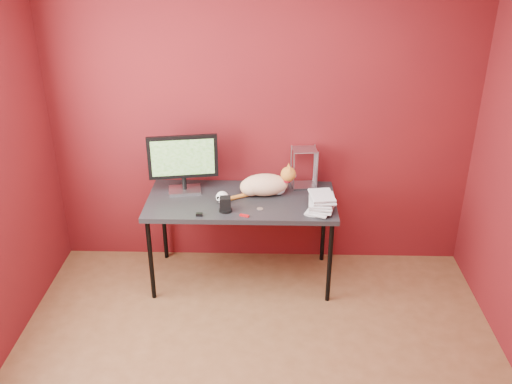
{
  "coord_description": "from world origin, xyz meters",
  "views": [
    {
      "loc": [
        0.08,
        -2.68,
        2.8
      ],
      "look_at": [
        -0.03,
        1.15,
        0.92
      ],
      "focal_mm": 40.0,
      "sensor_mm": 36.0,
      "label": 1
    }
  ],
  "objects_px": {
    "desk": "(241,205)",
    "speaker": "(225,205)",
    "cat": "(265,184)",
    "monitor": "(183,161)",
    "skull_mug": "(222,197)",
    "book_stack": "(314,123)"
  },
  "relations": [
    {
      "from": "desk",
      "to": "cat",
      "type": "bearing_deg",
      "value": 23.86
    },
    {
      "from": "cat",
      "to": "speaker",
      "type": "xyz_separation_m",
      "value": [
        -0.3,
        -0.29,
        -0.04
      ]
    },
    {
      "from": "cat",
      "to": "speaker",
      "type": "bearing_deg",
      "value": -140.68
    },
    {
      "from": "monitor",
      "to": "skull_mug",
      "type": "relative_size",
      "value": 5.39
    },
    {
      "from": "book_stack",
      "to": "cat",
      "type": "bearing_deg",
      "value": 146.15
    },
    {
      "from": "cat",
      "to": "monitor",
      "type": "bearing_deg",
      "value": 170.91
    },
    {
      "from": "monitor",
      "to": "speaker",
      "type": "bearing_deg",
      "value": -53.13
    },
    {
      "from": "cat",
      "to": "book_stack",
      "type": "distance_m",
      "value": 0.74
    },
    {
      "from": "cat",
      "to": "skull_mug",
      "type": "xyz_separation_m",
      "value": [
        -0.33,
        -0.16,
        -0.04
      ]
    },
    {
      "from": "desk",
      "to": "book_stack",
      "type": "bearing_deg",
      "value": -15.62
    },
    {
      "from": "desk",
      "to": "skull_mug",
      "type": "xyz_separation_m",
      "value": [
        -0.14,
        -0.07,
        0.1
      ]
    },
    {
      "from": "desk",
      "to": "speaker",
      "type": "bearing_deg",
      "value": -117.86
    },
    {
      "from": "speaker",
      "to": "book_stack",
      "type": "distance_m",
      "value": 0.92
    },
    {
      "from": "monitor",
      "to": "skull_mug",
      "type": "height_order",
      "value": "monitor"
    },
    {
      "from": "monitor",
      "to": "book_stack",
      "type": "relative_size",
      "value": 0.4
    },
    {
      "from": "speaker",
      "to": "skull_mug",
      "type": "bearing_deg",
      "value": 99.2
    },
    {
      "from": "desk",
      "to": "monitor",
      "type": "distance_m",
      "value": 0.58
    },
    {
      "from": "desk",
      "to": "book_stack",
      "type": "xyz_separation_m",
      "value": [
        0.54,
        -0.15,
        0.75
      ]
    },
    {
      "from": "desk",
      "to": "cat",
      "type": "height_order",
      "value": "cat"
    },
    {
      "from": "cat",
      "to": "speaker",
      "type": "relative_size",
      "value": 4.66
    },
    {
      "from": "desk",
      "to": "speaker",
      "type": "height_order",
      "value": "speaker"
    },
    {
      "from": "monitor",
      "to": "book_stack",
      "type": "distance_m",
      "value": 1.13
    }
  ]
}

